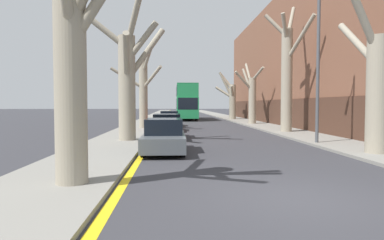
# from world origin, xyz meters

# --- Properties ---
(ground_plane) EXTENTS (300.00, 300.00, 0.00)m
(ground_plane) POSITION_xyz_m (0.00, 0.00, 0.00)
(ground_plane) COLOR #333338
(sidewalk_left) EXTENTS (3.09, 120.00, 0.12)m
(sidewalk_left) POSITION_xyz_m (-5.60, 50.00, 0.06)
(sidewalk_left) COLOR gray
(sidewalk_left) RESTS_ON ground
(sidewalk_right) EXTENTS (3.09, 120.00, 0.12)m
(sidewalk_right) POSITION_xyz_m (5.60, 50.00, 0.06)
(sidewalk_right) COLOR gray
(sidewalk_right) RESTS_ON ground
(building_facade_right) EXTENTS (10.08, 40.65, 12.33)m
(building_facade_right) POSITION_xyz_m (12.14, 27.87, 6.15)
(building_facade_right) COLOR brown
(building_facade_right) RESTS_ON ground
(kerb_line_stripe) EXTENTS (0.24, 120.00, 0.01)m
(kerb_line_stripe) POSITION_xyz_m (-3.88, 50.00, 0.00)
(kerb_line_stripe) COLOR yellow
(kerb_line_stripe) RESTS_ON ground
(street_tree_left_0) EXTENTS (3.47, 3.69, 7.38)m
(street_tree_left_0) POSITION_xyz_m (-5.02, 1.15, 3.48)
(street_tree_left_0) COLOR gray
(street_tree_left_0) RESTS_ON ground
(street_tree_left_1) EXTENTS (3.87, 3.86, 8.05)m
(street_tree_left_1) POSITION_xyz_m (-4.99, 11.15, 3.43)
(street_tree_left_1) COLOR gray
(street_tree_left_1) RESTS_ON ground
(street_tree_left_2) EXTENTS (4.14, 2.18, 6.28)m
(street_tree_left_2) POSITION_xyz_m (-5.05, 20.39, 3.09)
(street_tree_left_2) COLOR gray
(street_tree_left_2) RESTS_ON ground
(street_tree_right_0) EXTENTS (2.76, 3.35, 6.08)m
(street_tree_right_0) POSITION_xyz_m (5.27, 5.89, 2.71)
(street_tree_right_0) COLOR gray
(street_tree_right_0) RESTS_ON ground
(street_tree_right_1) EXTENTS (2.68, 4.18, 9.19)m
(street_tree_right_1) POSITION_xyz_m (5.28, 16.42, 4.18)
(street_tree_right_1) COLOR gray
(street_tree_right_1) RESTS_ON ground
(street_tree_right_2) EXTENTS (2.66, 4.55, 6.37)m
(street_tree_right_2) POSITION_xyz_m (5.13, 26.62, 2.86)
(street_tree_right_2) COLOR gray
(street_tree_right_2) RESTS_ON ground
(street_tree_right_3) EXTENTS (2.66, 2.75, 6.26)m
(street_tree_right_3) POSITION_xyz_m (4.84, 37.13, 2.86)
(street_tree_right_3) COLOR gray
(street_tree_right_3) RESTS_ON ground
(double_decker_bus) EXTENTS (2.59, 11.30, 4.55)m
(double_decker_bus) POSITION_xyz_m (-0.96, 38.28, 2.57)
(double_decker_bus) COLOR #1E7F47
(double_decker_bus) RESTS_ON ground
(parked_car_0) EXTENTS (1.73, 4.18, 1.41)m
(parked_car_0) POSITION_xyz_m (-3.02, 7.30, 0.66)
(parked_car_0) COLOR #4C5156
(parked_car_0) RESTS_ON ground
(parked_car_1) EXTENTS (1.76, 4.20, 1.44)m
(parked_car_1) POSITION_xyz_m (-3.02, 13.25, 0.68)
(parked_car_1) COLOR #4C5156
(parked_car_1) RESTS_ON ground
(parked_car_2) EXTENTS (1.74, 3.99, 1.25)m
(parked_car_2) POSITION_xyz_m (-3.02, 18.92, 0.60)
(parked_car_2) COLOR maroon
(parked_car_2) RESTS_ON ground
(parked_car_3) EXTENTS (1.78, 4.40, 1.41)m
(parked_car_3) POSITION_xyz_m (-3.02, 24.47, 0.67)
(parked_car_3) COLOR black
(parked_car_3) RESTS_ON ground
(lamp_post) EXTENTS (1.40, 0.20, 7.40)m
(lamp_post) POSITION_xyz_m (4.41, 9.55, 4.16)
(lamp_post) COLOR #4C4F54
(lamp_post) RESTS_ON ground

